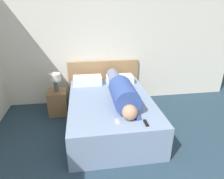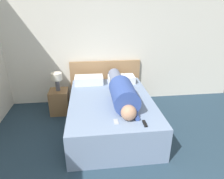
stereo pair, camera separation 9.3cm
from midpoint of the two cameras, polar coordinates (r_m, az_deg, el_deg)
name	(u,v)px [view 2 (the right image)]	position (r m, az deg, el deg)	size (l,w,h in m)	color
wall_back	(112,44)	(4.40, 0.68, 12.92)	(5.72, 0.06, 2.60)	silver
bed	(111,113)	(3.62, 0.46, -6.80)	(1.43, 2.03, 0.56)	#7589A8
headboard	(105,81)	(4.54, -1.30, 2.38)	(1.55, 0.04, 0.95)	#A37A51
nightstand	(59,101)	(4.23, -14.17, -3.35)	(0.37, 0.38, 0.50)	brown
table_lamp	(57,78)	(4.03, -14.88, 3.12)	(0.21, 0.21, 0.37)	#4C4C51
person_lying	(122,91)	(3.39, 3.53, -0.39)	(0.40, 1.77, 0.40)	tan
pillow_near_headboard	(89,80)	(4.14, -5.98, 2.68)	(0.58, 0.31, 0.16)	white
pillow_second	(121,79)	(4.20, 3.31, 2.98)	(0.55, 0.31, 0.14)	white
tv_remote	(145,124)	(2.84, 10.27, -9.56)	(0.04, 0.15, 0.02)	black
cell_phone	(116,122)	(2.85, 2.09, -9.16)	(0.06, 0.13, 0.01)	#B2B7BC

